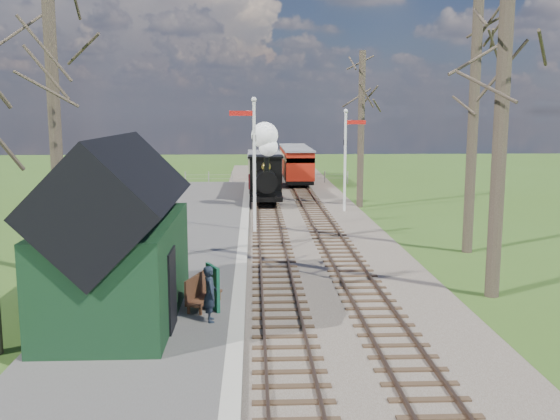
{
  "coord_description": "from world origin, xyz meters",
  "views": [
    {
      "loc": [
        -0.74,
        -12.08,
        5.58
      ],
      "look_at": [
        0.33,
        13.02,
        1.6
      ],
      "focal_mm": 40.0,
      "sensor_mm": 36.0,
      "label": 1
    }
  ],
  "objects": [
    {
      "name": "bench",
      "position": [
        -2.24,
        4.74,
        0.63
      ],
      "size": [
        0.94,
        1.67,
        0.92
      ],
      "color": "#402517",
      "rests_on": "platform"
    },
    {
      "name": "track_near",
      "position": [
        0.0,
        22.0,
        0.1
      ],
      "size": [
        1.6,
        60.0,
        0.15
      ],
      "color": "brown",
      "rests_on": "ground"
    },
    {
      "name": "platform",
      "position": [
        -3.5,
        14.0,
        0.1
      ],
      "size": [
        5.0,
        44.0,
        0.2
      ],
      "primitive_type": "cube",
      "color": "#474442",
      "rests_on": "ground"
    },
    {
      "name": "coach",
      "position": [
        0.0,
        30.63,
        1.61
      ],
      "size": [
        2.24,
        7.69,
        2.36
      ],
      "color": "black",
      "rests_on": "ground"
    },
    {
      "name": "station_shed",
      "position": [
        -4.3,
        4.0,
        2.27
      ],
      "size": [
        3.25,
        6.3,
        4.78
      ],
      "color": "black",
      "rests_on": "platform"
    },
    {
      "name": "ground",
      "position": [
        0.0,
        0.0,
        0.0
      ],
      "size": [
        140.0,
        140.0,
        0.0
      ],
      "primitive_type": "plane",
      "color": "#38581B",
      "rests_on": "ground"
    },
    {
      "name": "red_carriage_b",
      "position": [
        2.6,
        39.9,
        1.55
      ],
      "size": [
        2.15,
        5.32,
        2.26
      ],
      "color": "black",
      "rests_on": "ground"
    },
    {
      "name": "coping_strip",
      "position": [
        -1.2,
        14.0,
        0.1
      ],
      "size": [
        0.4,
        44.0,
        0.21
      ],
      "primitive_type": "cube",
      "color": "#B2AD9E",
      "rests_on": "ground"
    },
    {
      "name": "ballast_bed",
      "position": [
        1.3,
        22.0,
        0.05
      ],
      "size": [
        8.0,
        60.0,
        0.1
      ],
      "primitive_type": "cube",
      "color": "brown",
      "rests_on": "ground"
    },
    {
      "name": "locomotive",
      "position": [
        -0.01,
        24.56,
        2.2
      ],
      "size": [
        1.92,
        4.49,
        4.81
      ],
      "color": "black",
      "rests_on": "ground"
    },
    {
      "name": "person",
      "position": [
        -1.88,
        3.5,
        0.93
      ],
      "size": [
        0.43,
        0.58,
        1.47
      ],
      "primitive_type": "imported",
      "rotation": [
        0.0,
        0.0,
        1.73
      ],
      "color": "#1A232F",
      "rests_on": "platform"
    },
    {
      "name": "fence_line",
      "position": [
        0.3,
        36.0,
        0.55
      ],
      "size": [
        12.6,
        0.08,
        1.0
      ],
      "color": "slate",
      "rests_on": "ground"
    },
    {
      "name": "bare_trees",
      "position": [
        1.33,
        10.1,
        5.21
      ],
      "size": [
        15.51,
        22.39,
        12.0
      ],
      "color": "#382D23",
      "rests_on": "ground"
    },
    {
      "name": "sign_board",
      "position": [
        -1.87,
        4.52,
        0.81
      ],
      "size": [
        0.43,
        0.8,
        1.23
      ],
      "color": "#0F482F",
      "rests_on": "platform"
    },
    {
      "name": "track_far",
      "position": [
        2.6,
        22.0,
        0.1
      ],
      "size": [
        1.6,
        60.0,
        0.15
      ],
      "color": "brown",
      "rests_on": "ground"
    },
    {
      "name": "semaphore_far",
      "position": [
        4.37,
        22.0,
        3.35
      ],
      "size": [
        1.22,
        0.24,
        5.72
      ],
      "color": "silver",
      "rests_on": "ground"
    },
    {
      "name": "distant_hills",
      "position": [
        1.4,
        64.38,
        -16.21
      ],
      "size": [
        114.4,
        48.0,
        22.02
      ],
      "color": "#385B23",
      "rests_on": "ground"
    },
    {
      "name": "semaphore_near",
      "position": [
        -0.77,
        16.0,
        3.62
      ],
      "size": [
        1.22,
        0.24,
        6.22
      ],
      "color": "silver",
      "rests_on": "ground"
    },
    {
      "name": "red_carriage_a",
      "position": [
        2.6,
        34.4,
        1.55
      ],
      "size": [
        2.15,
        5.32,
        2.26
      ],
      "color": "black",
      "rests_on": "ground"
    }
  ]
}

